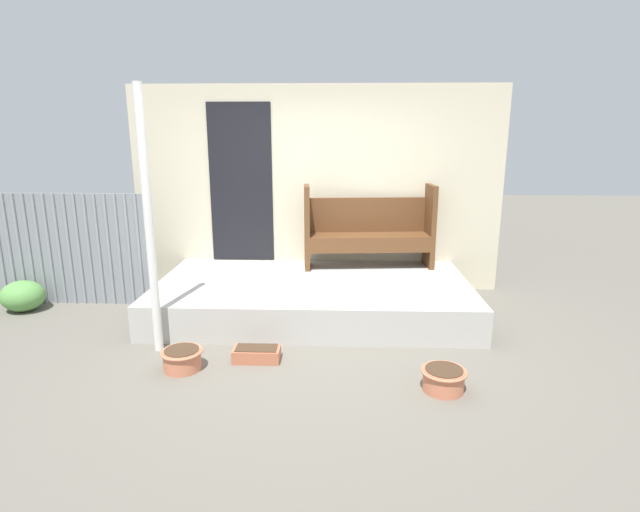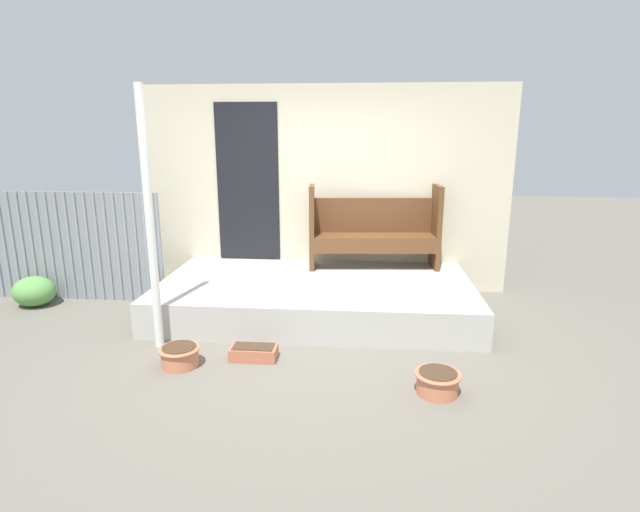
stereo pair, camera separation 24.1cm
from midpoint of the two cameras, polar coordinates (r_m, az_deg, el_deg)
The scene contains 10 objects.
ground_plane at distance 4.94m, azimuth -0.24°, elevation -10.26°, with size 24.00×24.00×0.00m, color #666056.
porch_slab at distance 5.74m, azimuth 0.74°, elevation -4.68°, with size 3.51×1.88×0.38m.
house_wall at distance 6.45m, azimuth 1.05°, elevation 7.58°, with size 4.71×0.08×2.60m.
fence_corrugated at distance 6.83m, azimuth -27.02°, elevation 0.99°, with size 2.65×0.05×1.34m.
support_post at distance 4.79m, azimuth -17.53°, elevation 3.66°, with size 0.08×0.08×2.44m.
bench at distance 6.21m, azimuth 7.26°, elevation 3.24°, with size 1.61×0.53×1.02m.
flower_pot_left at distance 4.65m, azimuth -14.29°, elevation -10.94°, with size 0.37×0.37×0.19m.
flower_pot_middle at distance 4.22m, azimuth 14.93°, elevation -13.69°, with size 0.37×0.37×0.19m.
planter_box_rect at distance 4.68m, azimuth -6.10°, elevation -10.94°, with size 0.43×0.21×0.13m.
shrub_by_fence at distance 6.81m, azimuth -28.99°, elevation -3.55°, with size 0.49×0.44×0.36m.
Camera 2 is at (0.53, -4.47, 2.04)m, focal length 28.00 mm.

